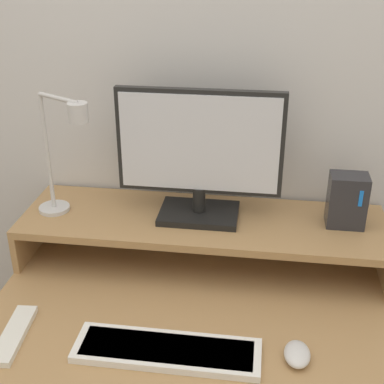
# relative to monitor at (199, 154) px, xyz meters

# --- Properties ---
(wall_back) EXTENTS (6.00, 0.05, 2.50)m
(wall_back) POSITION_rel_monitor_xyz_m (0.01, 0.18, 0.15)
(wall_back) COLOR silver
(wall_back) RESTS_ON ground_plane
(desk) EXTENTS (1.04, 0.75, 0.78)m
(desk) POSITION_rel_monitor_xyz_m (0.01, -0.23, -0.57)
(desk) COLOR #A87F51
(desk) RESTS_ON ground_plane
(monitor_shelf) EXTENTS (1.04, 0.31, 0.13)m
(monitor_shelf) POSITION_rel_monitor_xyz_m (0.01, -0.01, -0.21)
(monitor_shelf) COLOR #A87F51
(monitor_shelf) RESTS_ON desk
(monitor) EXTENTS (0.45, 0.16, 0.37)m
(monitor) POSITION_rel_monitor_xyz_m (0.00, 0.00, 0.00)
(monitor) COLOR black
(monitor) RESTS_ON monitor_shelf
(desk_lamp) EXTENTS (0.20, 0.14, 0.35)m
(desk_lamp) POSITION_rel_monitor_xyz_m (-0.36, -0.06, 0.01)
(desk_lamp) COLOR silver
(desk_lamp) RESTS_ON monitor_shelf
(router_dock) EXTENTS (0.10, 0.08, 0.15)m
(router_dock) POSITION_rel_monitor_xyz_m (0.41, 0.01, -0.12)
(router_dock) COLOR #28282D
(router_dock) RESTS_ON monitor_shelf
(keyboard) EXTENTS (0.43, 0.12, 0.02)m
(keyboard) POSITION_rel_monitor_xyz_m (-0.02, -0.42, -0.32)
(keyboard) COLOR white
(keyboard) RESTS_ON desk
(mouse) EXTENTS (0.06, 0.09, 0.03)m
(mouse) POSITION_rel_monitor_xyz_m (0.27, -0.40, -0.31)
(mouse) COLOR silver
(mouse) RESTS_ON desk
(remote_control) EXTENTS (0.07, 0.20, 0.02)m
(remote_control) POSITION_rel_monitor_xyz_m (-0.39, -0.42, -0.32)
(remote_control) COLOR white
(remote_control) RESTS_ON desk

